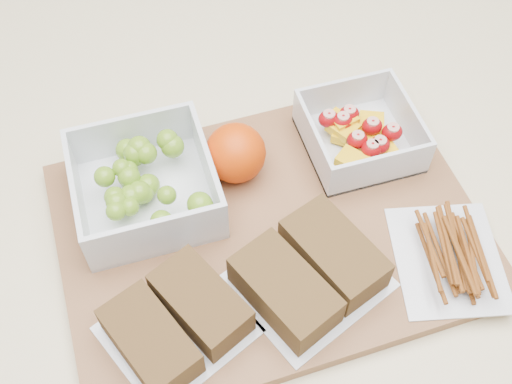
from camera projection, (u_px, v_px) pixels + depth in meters
counter at (267, 362)px, 1.05m from camera, size 1.20×0.90×0.90m
cutting_board at (270, 231)px, 0.66m from camera, size 0.43×0.31×0.02m
grape_container at (146, 184)px, 0.65m from camera, size 0.14×0.14×0.06m
fruit_container at (359, 134)px, 0.70m from camera, size 0.11×0.11×0.05m
orange at (236, 153)px, 0.67m from camera, size 0.06×0.06×0.06m
sandwich_bag_left at (176, 322)px, 0.57m from camera, size 0.15×0.15×0.04m
sandwich_bag_center at (309, 272)px, 0.60m from camera, size 0.17×0.16×0.04m
pretzel_bag at (451, 253)px, 0.62m from camera, size 0.13×0.14×0.03m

